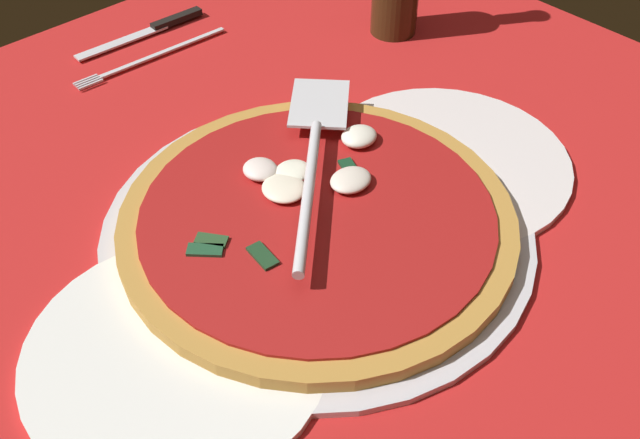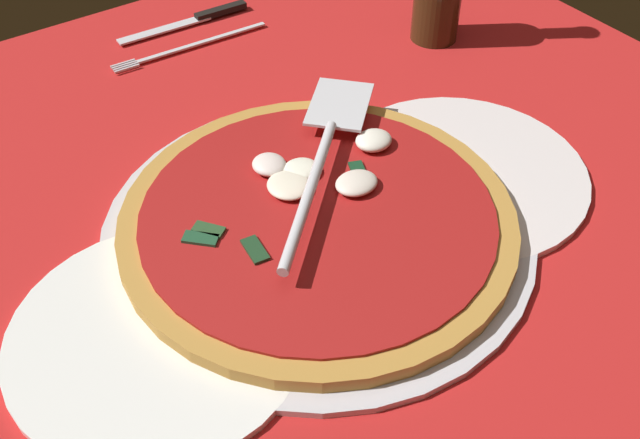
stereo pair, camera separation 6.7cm
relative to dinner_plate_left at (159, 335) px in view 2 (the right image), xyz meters
The scene contains 8 objects.
ground_plane 19.02cm from the dinner_plate_left, ahead, with size 99.15×99.15×0.80cm, color red.
checker_pattern 19.00cm from the dinner_plate_left, ahead, with size 99.15×99.15×0.10cm.
pizza_pan 17.25cm from the dinner_plate_left, ahead, with size 38.66×38.66×0.99cm, color silver.
dinner_plate_left is the anchor object (origin of this frame).
dinner_plate_right 32.81cm from the dinner_plate_left, ahead, with size 24.97×24.97×1.00cm, color white.
pizza 17.43cm from the dinner_plate_left, ahead, with size 35.35×35.35×3.04cm.
pizza_server 22.83cm from the dinner_plate_left, 19.81° to the left, with size 22.68×21.64×1.00cm.
place_setting_far 46.88cm from the dinner_plate_left, 58.69° to the left, with size 21.00×12.75×1.40cm.
Camera 2 is at (-29.44, -40.06, 47.81)cm, focal length 42.32 mm.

